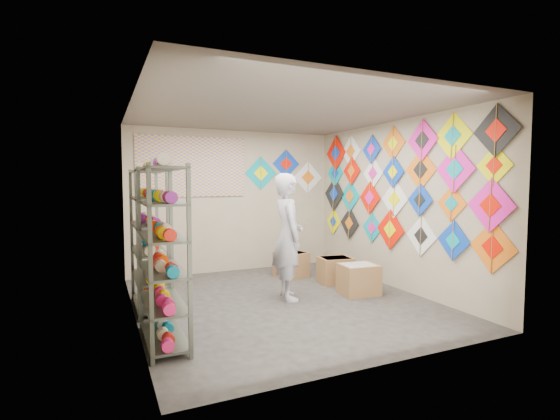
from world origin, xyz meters
name	(u,v)px	position (x,y,z in m)	size (l,w,h in m)	color
ground	(282,301)	(0.00, 0.00, 0.00)	(4.50, 4.50, 0.00)	#2E2C29
room_walls	(282,187)	(0.00, 0.00, 1.64)	(4.50, 4.50, 4.50)	tan
shelf_rack_front	(162,255)	(-1.78, -0.85, 0.95)	(0.40, 1.10, 1.90)	#4C5147
shelf_rack_back	(149,239)	(-1.78, 0.45, 0.95)	(0.40, 1.10, 1.90)	#4C5147
string_spools	(155,238)	(-1.78, -0.20, 1.05)	(0.12, 2.36, 0.12)	#FC1F71
kite_wall_display	(394,186)	(1.98, -0.01, 1.65)	(0.06, 4.32, 2.07)	orange
back_wall_kites	(285,172)	(1.08, 2.24, 1.92)	(1.71, 0.02, 0.90)	#029BAF
poster	(192,167)	(-0.80, 2.23, 2.00)	(2.00, 0.01, 1.10)	#9254B7
shopkeeper	(288,237)	(0.13, 0.09, 0.92)	(0.55, 0.74, 1.85)	silver
carton_a	(359,279)	(1.22, -0.14, 0.23)	(0.55, 0.46, 0.46)	#9F7245
carton_b	(335,270)	(1.27, 0.60, 0.22)	(0.53, 0.44, 0.44)	#9F7245
carton_c	(291,264)	(0.78, 1.32, 0.22)	(0.47, 0.51, 0.45)	#9F7245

